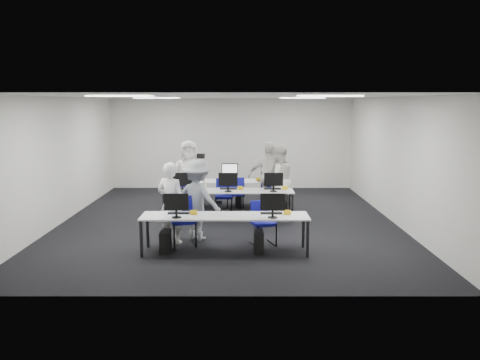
{
  "coord_description": "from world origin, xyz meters",
  "views": [
    {
      "loc": [
        0.29,
        -11.1,
        2.86
      ],
      "look_at": [
        0.29,
        0.1,
        1.0
      ],
      "focal_mm": 35.0,
      "sensor_mm": 36.0,
      "label": 1
    }
  ],
  "objects_px": {
    "chair_7": "(268,200)",
    "photographer": "(197,200)",
    "chair_0": "(183,230)",
    "student_1": "(279,180)",
    "chair_2": "(189,202)",
    "chair_6": "(235,201)",
    "desk_mid": "(228,192)",
    "chair_3": "(224,203)",
    "chair_1": "(263,231)",
    "chair_4": "(269,203)",
    "student_2": "(189,176)",
    "student_0": "(171,203)",
    "student_3": "(268,177)",
    "chair_5": "(185,200)",
    "desk_front": "(225,218)"
  },
  "relations": [
    {
      "from": "student_1",
      "to": "student_3",
      "type": "relative_size",
      "value": 0.96
    },
    {
      "from": "desk_front",
      "to": "student_3",
      "type": "xyz_separation_m",
      "value": [
        1.03,
        3.32,
        0.26
      ]
    },
    {
      "from": "chair_4",
      "to": "photographer",
      "type": "distance_m",
      "value": 2.93
    },
    {
      "from": "student_0",
      "to": "student_1",
      "type": "xyz_separation_m",
      "value": [
        2.4,
        2.53,
        0.06
      ]
    },
    {
      "from": "chair_3",
      "to": "student_0",
      "type": "bearing_deg",
      "value": -111.78
    },
    {
      "from": "student_1",
      "to": "student_3",
      "type": "bearing_deg",
      "value": -50.12
    },
    {
      "from": "student_1",
      "to": "chair_1",
      "type": "bearing_deg",
      "value": 61.13
    },
    {
      "from": "chair_3",
      "to": "photographer",
      "type": "distance_m",
      "value": 2.37
    },
    {
      "from": "desk_mid",
      "to": "student_0",
      "type": "distance_m",
      "value": 2.27
    },
    {
      "from": "desk_mid",
      "to": "student_2",
      "type": "height_order",
      "value": "student_2"
    },
    {
      "from": "chair_4",
      "to": "photographer",
      "type": "bearing_deg",
      "value": -118.74
    },
    {
      "from": "chair_7",
      "to": "student_3",
      "type": "distance_m",
      "value": 0.69
    },
    {
      "from": "chair_5",
      "to": "photographer",
      "type": "relative_size",
      "value": 0.55
    },
    {
      "from": "student_2",
      "to": "chair_0",
      "type": "bearing_deg",
      "value": -93.58
    },
    {
      "from": "chair_5",
      "to": "student_0",
      "type": "height_order",
      "value": "student_0"
    },
    {
      "from": "chair_4",
      "to": "desk_front",
      "type": "bearing_deg",
      "value": -101.45
    },
    {
      "from": "chair_1",
      "to": "chair_4",
      "type": "bearing_deg",
      "value": 65.34
    },
    {
      "from": "chair_0",
      "to": "student_2",
      "type": "relative_size",
      "value": 0.52
    },
    {
      "from": "desk_front",
      "to": "desk_mid",
      "type": "distance_m",
      "value": 2.6
    },
    {
      "from": "chair_2",
      "to": "chair_5",
      "type": "relative_size",
      "value": 0.99
    },
    {
      "from": "chair_4",
      "to": "student_1",
      "type": "xyz_separation_m",
      "value": [
        0.23,
        -0.05,
        0.64
      ]
    },
    {
      "from": "chair_0",
      "to": "student_1",
      "type": "height_order",
      "value": "student_1"
    },
    {
      "from": "chair_7",
      "to": "student_3",
      "type": "relative_size",
      "value": 0.47
    },
    {
      "from": "chair_7",
      "to": "student_2",
      "type": "height_order",
      "value": "student_2"
    },
    {
      "from": "desk_mid",
      "to": "chair_0",
      "type": "distance_m",
      "value": 2.31
    },
    {
      "from": "chair_6",
      "to": "student_1",
      "type": "xyz_separation_m",
      "value": [
        1.11,
        -0.22,
        0.6
      ]
    },
    {
      "from": "student_0",
      "to": "student_1",
      "type": "bearing_deg",
      "value": -112.06
    },
    {
      "from": "student_3",
      "to": "photographer",
      "type": "distance_m",
      "value": 2.94
    },
    {
      "from": "desk_front",
      "to": "student_1",
      "type": "bearing_deg",
      "value": 67.94
    },
    {
      "from": "chair_2",
      "to": "chair_6",
      "type": "xyz_separation_m",
      "value": [
        1.22,
        0.17,
        0.01
      ]
    },
    {
      "from": "chair_5",
      "to": "student_0",
      "type": "distance_m",
      "value": 2.94
    },
    {
      "from": "chair_2",
      "to": "chair_3",
      "type": "relative_size",
      "value": 1.02
    },
    {
      "from": "chair_1",
      "to": "student_1",
      "type": "height_order",
      "value": "student_1"
    },
    {
      "from": "chair_4",
      "to": "chair_5",
      "type": "distance_m",
      "value": 2.27
    },
    {
      "from": "photographer",
      "to": "chair_3",
      "type": "bearing_deg",
      "value": -77.74
    },
    {
      "from": "student_2",
      "to": "chair_6",
      "type": "bearing_deg",
      "value": -12.86
    },
    {
      "from": "chair_0",
      "to": "chair_4",
      "type": "bearing_deg",
      "value": 40.34
    },
    {
      "from": "chair_2",
      "to": "student_2",
      "type": "bearing_deg",
      "value": 72.64
    },
    {
      "from": "chair_7",
      "to": "desk_mid",
      "type": "bearing_deg",
      "value": -137.68
    },
    {
      "from": "chair_7",
      "to": "photographer",
      "type": "relative_size",
      "value": 0.52
    },
    {
      "from": "desk_mid",
      "to": "chair_5",
      "type": "bearing_deg",
      "value": 142.36
    },
    {
      "from": "desk_mid",
      "to": "chair_2",
      "type": "bearing_deg",
      "value": 149.72
    },
    {
      "from": "chair_4",
      "to": "chair_3",
      "type": "bearing_deg",
      "value": -169.08
    },
    {
      "from": "chair_0",
      "to": "student_2",
      "type": "height_order",
      "value": "student_2"
    },
    {
      "from": "chair_3",
      "to": "student_2",
      "type": "bearing_deg",
      "value": 158.12
    },
    {
      "from": "desk_front",
      "to": "student_0",
      "type": "bearing_deg",
      "value": 150.41
    },
    {
      "from": "chair_5",
      "to": "photographer",
      "type": "xyz_separation_m",
      "value": [
        0.59,
        -2.64,
        0.55
      ]
    },
    {
      "from": "chair_7",
      "to": "student_0",
      "type": "relative_size",
      "value": 0.53
    },
    {
      "from": "chair_6",
      "to": "student_0",
      "type": "height_order",
      "value": "student_0"
    },
    {
      "from": "chair_4",
      "to": "photographer",
      "type": "xyz_separation_m",
      "value": [
        -1.66,
        -2.34,
        0.59
      ]
    }
  ]
}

